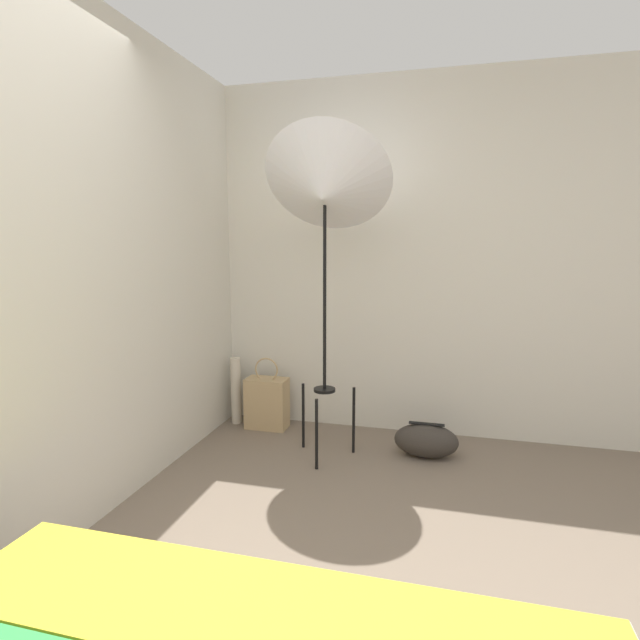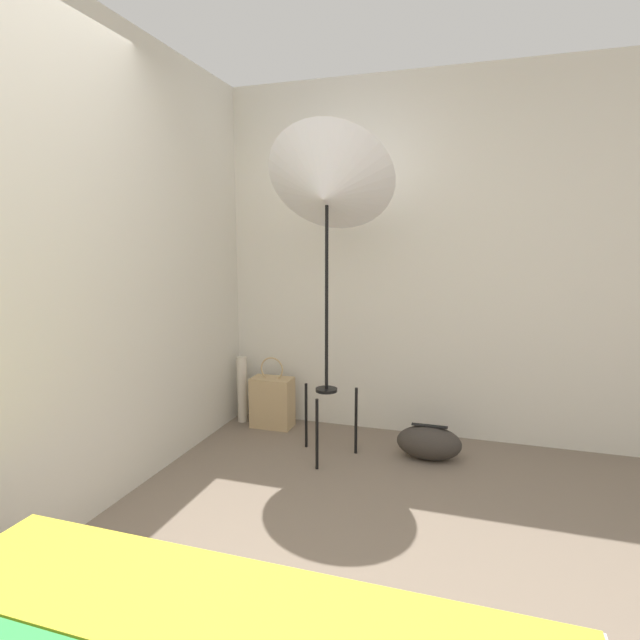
% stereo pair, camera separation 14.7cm
% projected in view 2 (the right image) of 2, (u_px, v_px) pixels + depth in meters
% --- Properties ---
extents(wall_back, '(8.00, 0.05, 2.60)m').
position_uv_depth(wall_back, '(386.00, 260.00, 3.68)').
color(wall_back, beige).
rests_on(wall_back, ground_plane).
extents(wall_side_left, '(0.05, 8.00, 2.60)m').
position_uv_depth(wall_side_left, '(111.00, 265.00, 2.67)').
color(wall_side_left, beige).
rests_on(wall_side_left, ground_plane).
extents(photo_umbrella, '(0.83, 0.72, 2.14)m').
position_uv_depth(photo_umbrella, '(327.00, 190.00, 3.10)').
color(photo_umbrella, black).
rests_on(photo_umbrella, ground_plane).
extents(tote_bag, '(0.32, 0.18, 0.56)m').
position_uv_depth(tote_bag, '(272.00, 402.00, 3.87)').
color(tote_bag, tan).
rests_on(tote_bag, ground_plane).
extents(duffel_bag, '(0.42, 0.23, 0.23)m').
position_uv_depth(duffel_bag, '(429.00, 443.00, 3.29)').
color(duffel_bag, '#332D28').
rests_on(duffel_bag, ground_plane).
extents(paper_roll, '(0.08, 0.08, 0.53)m').
position_uv_depth(paper_roll, '(242.00, 389.00, 3.98)').
color(paper_roll, beige).
rests_on(paper_roll, ground_plane).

